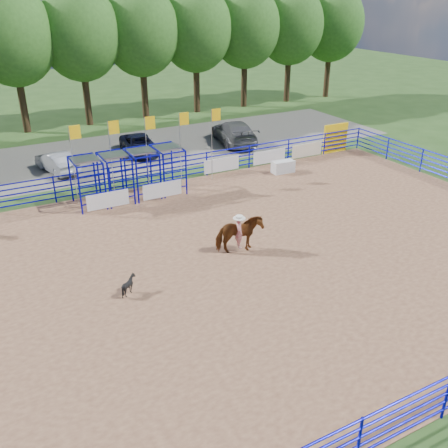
{
  "coord_description": "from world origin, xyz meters",
  "views": [
    {
      "loc": [
        -9.79,
        -15.89,
        10.4
      ],
      "look_at": [
        -0.67,
        1.0,
        1.3
      ],
      "focal_mm": 40.0,
      "sensor_mm": 36.0,
      "label": 1
    }
  ],
  "objects_px": {
    "announcer_table": "(283,167)",
    "horse_and_rider": "(239,233)",
    "calf": "(129,285)",
    "car_c": "(139,145)",
    "car_b": "(57,162)",
    "car_d": "(234,132)"
  },
  "relations": [
    {
      "from": "announcer_table",
      "to": "horse_and_rider",
      "type": "distance_m",
      "value": 10.75
    },
    {
      "from": "horse_and_rider",
      "to": "calf",
      "type": "distance_m",
      "value": 5.36
    },
    {
      "from": "announcer_table",
      "to": "car_c",
      "type": "height_order",
      "value": "car_c"
    },
    {
      "from": "horse_and_rider",
      "to": "car_b",
      "type": "bearing_deg",
      "value": 108.09
    },
    {
      "from": "calf",
      "to": "car_d",
      "type": "bearing_deg",
      "value": -35.33
    },
    {
      "from": "calf",
      "to": "car_b",
      "type": "distance_m",
      "value": 15.37
    },
    {
      "from": "calf",
      "to": "car_c",
      "type": "height_order",
      "value": "car_c"
    },
    {
      "from": "horse_and_rider",
      "to": "car_d",
      "type": "xyz_separation_m",
      "value": [
        8.09,
        14.77,
        -0.1
      ]
    },
    {
      "from": "horse_and_rider",
      "to": "calf",
      "type": "xyz_separation_m",
      "value": [
        -5.26,
        -0.9,
        -0.54
      ]
    },
    {
      "from": "horse_and_rider",
      "to": "car_b",
      "type": "height_order",
      "value": "horse_and_rider"
    },
    {
      "from": "announcer_table",
      "to": "car_b",
      "type": "relative_size",
      "value": 0.36
    },
    {
      "from": "horse_and_rider",
      "to": "car_c",
      "type": "relative_size",
      "value": 0.54
    },
    {
      "from": "horse_and_rider",
      "to": "announcer_table",
      "type": "bearing_deg",
      "value": 45.32
    },
    {
      "from": "horse_and_rider",
      "to": "car_b",
      "type": "xyz_separation_m",
      "value": [
        -4.72,
        14.45,
        -0.29
      ]
    },
    {
      "from": "car_b",
      "to": "car_c",
      "type": "height_order",
      "value": "car_b"
    },
    {
      "from": "car_b",
      "to": "car_c",
      "type": "distance_m",
      "value": 5.95
    },
    {
      "from": "announcer_table",
      "to": "car_d",
      "type": "height_order",
      "value": "car_d"
    },
    {
      "from": "horse_and_rider",
      "to": "car_c",
      "type": "distance_m",
      "value": 15.74
    },
    {
      "from": "announcer_table",
      "to": "car_d",
      "type": "distance_m",
      "value": 7.17
    },
    {
      "from": "horse_and_rider",
      "to": "car_b",
      "type": "distance_m",
      "value": 15.2
    },
    {
      "from": "announcer_table",
      "to": "car_c",
      "type": "distance_m",
      "value": 10.34
    },
    {
      "from": "horse_and_rider",
      "to": "car_d",
      "type": "height_order",
      "value": "horse_and_rider"
    }
  ]
}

